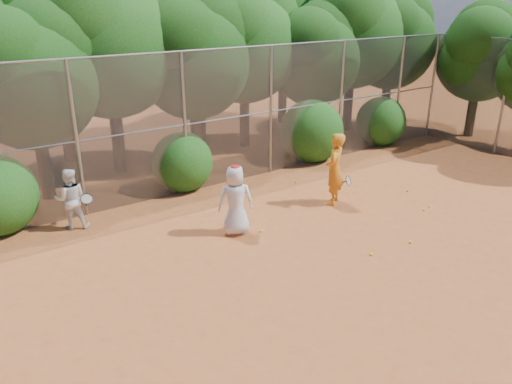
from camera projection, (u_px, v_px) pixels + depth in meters
ground at (361, 265)px, 10.68m from camera, size 80.00×80.00×0.00m
fence_back at (212, 119)px, 14.45m from camera, size 20.05×0.09×4.03m
fence_side at (504, 97)px, 17.53m from camera, size 0.09×6.09×4.03m
tree_2 at (31, 69)px, 12.98m from camera, size 3.99×3.47×5.47m
tree_3 at (108, 31)px, 14.79m from camera, size 4.89×4.26×6.70m
tree_4 at (193, 50)px, 15.88m from camera, size 4.19×3.64×5.73m
tree_5 at (245, 36)px, 17.72m from camera, size 4.51×3.92×6.17m
tree_6 at (316, 51)px, 18.49m from camera, size 3.86×3.36×5.29m
tree_7 at (354, 25)px, 19.99m from camera, size 4.77×4.14×6.53m
tree_8 at (392, 35)px, 20.98m from camera, size 4.25×3.70×5.82m
tree_10 at (53, 21)px, 15.85m from camera, size 5.15×4.48×7.06m
tree_11 at (198, 31)px, 18.37m from camera, size 4.64×4.03×6.35m
tree_12 at (285, 17)px, 21.09m from camera, size 5.02×4.37×6.88m
tree_13 at (482, 48)px, 19.33m from camera, size 3.86×3.36×5.29m
bush_1 at (182, 159)px, 14.63m from camera, size 1.80×1.80×1.80m
bush_2 at (312, 128)px, 17.21m from camera, size 2.20×2.20×2.20m
bush_3 at (381, 119)px, 19.13m from camera, size 1.90×1.90×1.90m
player_yellow at (335, 169)px, 13.50m from camera, size 0.95×0.81×1.99m
player_teen at (236, 200)px, 11.81m from camera, size 0.99×0.84×1.75m
player_white at (71, 199)px, 12.14m from camera, size 0.91×0.84×1.53m
ball_0 at (429, 206)px, 13.57m from camera, size 0.07×0.07×0.07m
ball_1 at (408, 191)px, 14.65m from camera, size 0.07×0.07×0.07m
ball_2 at (410, 242)px, 11.61m from camera, size 0.07×0.07×0.07m
ball_3 at (424, 210)px, 13.36m from camera, size 0.07×0.07×0.07m
ball_4 at (371, 254)px, 11.06m from camera, size 0.07×0.07×0.07m
ball_5 at (296, 182)px, 15.36m from camera, size 0.07×0.07×0.07m
ball_6 at (261, 231)px, 12.15m from camera, size 0.07×0.07×0.07m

